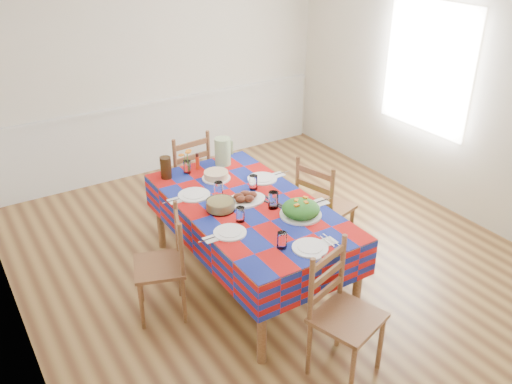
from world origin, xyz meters
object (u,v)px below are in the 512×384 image
(green_pitcher, at_px, (223,151))
(chair_left, at_px, (164,265))
(tea_pitcher, at_px, (166,168))
(chair_right, at_px, (322,208))
(chair_near, at_px, (342,315))
(dining_table, at_px, (249,213))
(meat_platter, at_px, (245,198))
(chair_far, at_px, (186,178))

(green_pitcher, xyz_separation_m, chair_left, (-1.03, -0.84, -0.46))
(tea_pitcher, relative_size, chair_right, 0.20)
(chair_near, bearing_deg, chair_left, 105.30)
(dining_table, relative_size, tea_pitcher, 9.73)
(meat_platter, distance_m, chair_right, 0.87)
(tea_pitcher, height_order, chair_right, chair_right)
(chair_far, height_order, chair_left, chair_far)
(meat_platter, xyz_separation_m, chair_right, (0.81, -0.07, -0.31))
(meat_platter, relative_size, chair_left, 0.39)
(meat_platter, distance_m, chair_near, 1.37)
(green_pitcher, bearing_deg, chair_right, -54.74)
(chair_left, bearing_deg, green_pitcher, 148.70)
(meat_platter, xyz_separation_m, chair_left, (-0.81, -0.07, -0.35))
(chair_near, xyz_separation_m, chair_far, (0.02, 2.55, 0.01))
(chair_right, bearing_deg, dining_table, 73.85)
(green_pitcher, xyz_separation_m, chair_far, (-0.21, 0.44, -0.41))
(meat_platter, bearing_deg, chair_near, -90.54)
(chair_near, xyz_separation_m, chair_left, (-0.80, 1.26, -0.03))
(meat_platter, relative_size, chair_far, 0.36)
(tea_pitcher, bearing_deg, chair_left, -116.40)
(dining_table, distance_m, chair_left, 0.85)
(tea_pitcher, height_order, chair_near, chair_near)
(chair_far, bearing_deg, meat_platter, 84.58)
(chair_far, relative_size, chair_right, 1.00)
(chair_far, relative_size, chair_left, 1.10)
(dining_table, xyz_separation_m, tea_pitcher, (-0.39, 0.84, 0.19))
(tea_pitcher, relative_size, chair_left, 0.22)
(dining_table, relative_size, chair_left, 2.15)
(green_pitcher, height_order, chair_right, green_pitcher)
(chair_right, bearing_deg, meat_platter, 69.98)
(dining_table, xyz_separation_m, chair_right, (0.81, -0.01, -0.19))
(dining_table, relative_size, chair_far, 1.96)
(dining_table, bearing_deg, chair_near, -90.61)
(green_pitcher, relative_size, chair_near, 0.27)
(meat_platter, relative_size, chair_near, 0.37)
(dining_table, xyz_separation_m, green_pitcher, (0.21, 0.83, 0.22))
(dining_table, height_order, chair_right, chair_right)
(dining_table, height_order, chair_near, chair_near)
(tea_pitcher, height_order, chair_left, tea_pitcher)
(chair_near, height_order, chair_right, chair_right)
(dining_table, distance_m, tea_pitcher, 0.95)
(chair_far, bearing_deg, chair_left, 52.47)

